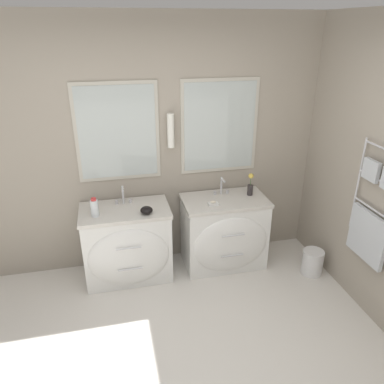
{
  "coord_description": "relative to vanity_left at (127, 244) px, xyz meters",
  "views": [
    {
      "loc": [
        -0.4,
        -1.77,
        2.46
      ],
      "look_at": [
        0.32,
        1.33,
        1.04
      ],
      "focal_mm": 35.0,
      "sensor_mm": 36.0,
      "label": 1
    }
  ],
  "objects": [
    {
      "name": "faucet_left",
      "position": [
        0.0,
        0.16,
        0.48
      ],
      "size": [
        0.17,
        0.12,
        0.19
      ],
      "color": "silver",
      "rests_on": "vanity_left"
    },
    {
      "name": "waste_bin",
      "position": [
        1.92,
        -0.38,
        -0.26
      ],
      "size": [
        0.23,
        0.23,
        0.27
      ],
      "color": "silver",
      "rests_on": "ground_plane"
    },
    {
      "name": "vanity_left",
      "position": [
        0.0,
        0.0,
        0.0
      ],
      "size": [
        0.89,
        0.58,
        0.79
      ],
      "color": "white",
      "rests_on": "ground_plane"
    },
    {
      "name": "wall_back",
      "position": [
        0.32,
        0.34,
        0.91
      ],
      "size": [
        5.2,
        0.15,
        2.6
      ],
      "color": "#9E9384",
      "rests_on": "ground_plane"
    },
    {
      "name": "faucet_right",
      "position": [
        1.05,
        0.16,
        0.48
      ],
      "size": [
        0.17,
        0.12,
        0.19
      ],
      "color": "silver",
      "rests_on": "vanity_right"
    },
    {
      "name": "amenity_bowl",
      "position": [
        0.2,
        -0.11,
        0.42
      ],
      "size": [
        0.12,
        0.12,
        0.07
      ],
      "color": "black",
      "rests_on": "vanity_left"
    },
    {
      "name": "toiletry_bottle",
      "position": [
        -0.28,
        -0.05,
        0.47
      ],
      "size": [
        0.07,
        0.07,
        0.19
      ],
      "color": "silver",
      "rests_on": "vanity_left"
    },
    {
      "name": "flower_vase",
      "position": [
        1.34,
        0.08,
        0.49
      ],
      "size": [
        0.06,
        0.06,
        0.25
      ],
      "color": "#332D2D",
      "rests_on": "vanity_right"
    },
    {
      "name": "wall_right",
      "position": [
        2.14,
        -0.73,
        0.89
      ],
      "size": [
        0.13,
        3.84,
        2.6
      ],
      "color": "#9E9384",
      "rests_on": "ground_plane"
    },
    {
      "name": "vanity_right",
      "position": [
        1.05,
        0.0,
        0.0
      ],
      "size": [
        0.89,
        0.58,
        0.79
      ],
      "color": "white",
      "rests_on": "ground_plane"
    },
    {
      "name": "soap_dish",
      "position": [
        0.89,
        -0.08,
        0.4
      ],
      "size": [
        0.1,
        0.07,
        0.04
      ],
      "color": "white",
      "rests_on": "vanity_right"
    }
  ]
}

